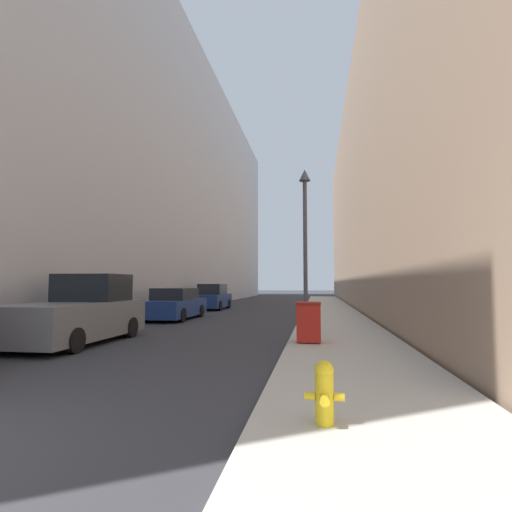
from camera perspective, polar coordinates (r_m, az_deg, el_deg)
The scene contains 9 objects.
sidewalk_right at distance 20.99m, azimuth 10.87°, elevation -8.44°, with size 3.17×60.00×0.12m.
building_left_glass at distance 33.49m, azimuth -18.00°, elevation 10.70°, with size 12.00×60.00×20.18m.
building_right_stone at distance 30.85m, azimuth 24.67°, elevation 8.94°, with size 12.00×60.00×16.85m.
fire_hydrant at distance 4.86m, azimuth 9.73°, elevation -18.46°, with size 0.45×0.34×0.72m.
trash_bin at distance 11.17m, azimuth 7.55°, elevation -9.26°, with size 0.67×0.68×1.10m.
lamppost at distance 15.11m, azimuth 7.04°, elevation 3.47°, with size 0.43×0.43×5.92m.
pickup_truck at distance 12.88m, azimuth -23.98°, elevation -7.55°, with size 2.15×4.85×2.02m.
parked_sedan_near at distance 19.90m, azimuth -11.50°, elevation -6.83°, with size 1.93×4.73×1.51m.
parked_sedan_far at distance 27.15m, azimuth -6.22°, elevation -5.95°, with size 1.81×4.31×1.70m.
Camera 1 is at (4.50, -2.91, 1.72)m, focal length 28.00 mm.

